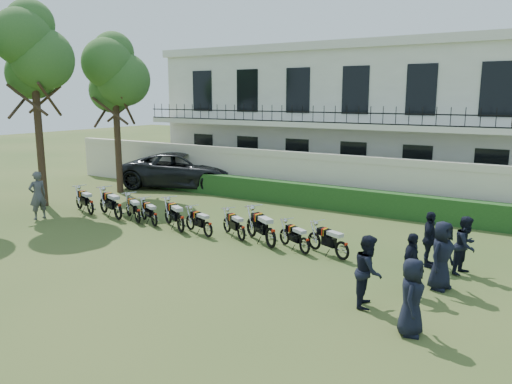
% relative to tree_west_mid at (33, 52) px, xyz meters
% --- Properties ---
extents(ground, '(100.00, 100.00, 0.00)m').
position_rel_tree_west_mid_xyz_m(ground, '(9.46, -1.00, -6.67)').
color(ground, '#345120').
rests_on(ground, ground).
extents(perimeter_wall, '(30.00, 0.35, 2.30)m').
position_rel_tree_west_mid_xyz_m(perimeter_wall, '(9.46, 7.00, -5.50)').
color(perimeter_wall, beige).
rests_on(perimeter_wall, ground).
extents(hedge, '(18.00, 0.60, 1.00)m').
position_rel_tree_west_mid_xyz_m(hedge, '(10.46, 6.20, -6.17)').
color(hedge, '#1A3F16').
rests_on(hedge, ground).
extents(building, '(20.40, 9.60, 7.40)m').
position_rel_tree_west_mid_xyz_m(building, '(9.46, 12.96, -2.96)').
color(building, silver).
rests_on(building, ground).
extents(tree_west_mid, '(3.40, 3.20, 8.82)m').
position_rel_tree_west_mid_xyz_m(tree_west_mid, '(0.00, 0.00, 0.00)').
color(tree_west_mid, '#473323').
rests_on(tree_west_mid, ground).
extents(tree_west_near, '(3.40, 3.20, 7.90)m').
position_rel_tree_west_mid_xyz_m(tree_west_near, '(0.50, 4.00, -0.78)').
color(tree_west_near, '#473323').
rests_on(tree_west_near, ground).
extents(motorcycle_0, '(1.88, 0.84, 1.07)m').
position_rel_tree_west_mid_xyz_m(motorcycle_0, '(3.20, -0.14, -6.18)').
color(motorcycle_0, black).
rests_on(motorcycle_0, ground).
extents(motorcycle_1, '(2.04, 0.91, 1.16)m').
position_rel_tree_west_mid_xyz_m(motorcycle_1, '(4.83, -0.14, -6.13)').
color(motorcycle_1, black).
rests_on(motorcycle_1, ground).
extents(motorcycle_2, '(1.68, 0.99, 1.02)m').
position_rel_tree_west_mid_xyz_m(motorcycle_2, '(5.87, -0.11, -6.20)').
color(motorcycle_2, black).
rests_on(motorcycle_2, ground).
extents(motorcycle_3, '(1.59, 0.88, 0.95)m').
position_rel_tree_west_mid_xyz_m(motorcycle_3, '(6.75, -0.13, -6.23)').
color(motorcycle_3, black).
rests_on(motorcycle_3, ground).
extents(motorcycle_4, '(1.80, 1.08, 1.10)m').
position_rel_tree_west_mid_xyz_m(motorcycle_4, '(8.13, -0.24, -6.16)').
color(motorcycle_4, black).
rests_on(motorcycle_4, ground).
extents(motorcycle_5, '(1.66, 0.74, 0.94)m').
position_rel_tree_west_mid_xyz_m(motorcycle_5, '(9.32, -0.19, -6.23)').
color(motorcycle_5, black).
rests_on(motorcycle_5, ground).
extents(motorcycle_6, '(1.54, 0.95, 0.94)m').
position_rel_tree_west_mid_xyz_m(motorcycle_6, '(10.55, 0.05, -6.23)').
color(motorcycle_6, black).
rests_on(motorcycle_6, ground).
extents(motorcycle_7, '(1.85, 1.22, 1.16)m').
position_rel_tree_west_mid_xyz_m(motorcycle_7, '(11.81, -0.14, -6.13)').
color(motorcycle_7, black).
rests_on(motorcycle_7, ground).
extents(motorcycle_8, '(1.52, 0.88, 0.92)m').
position_rel_tree_west_mid_xyz_m(motorcycle_8, '(13.01, -0.09, -6.25)').
color(motorcycle_8, black).
rests_on(motorcycle_8, ground).
extents(motorcycle_9, '(1.71, 0.84, 0.99)m').
position_rel_tree_west_mid_xyz_m(motorcycle_9, '(14.21, -0.01, -6.21)').
color(motorcycle_9, black).
rests_on(motorcycle_9, ground).
extents(suv, '(7.35, 5.12, 1.86)m').
position_rel_tree_west_mid_xyz_m(suv, '(2.33, 6.84, -5.74)').
color(suv, black).
rests_on(suv, ground).
extents(inspector, '(0.56, 0.76, 1.93)m').
position_rel_tree_west_mid_xyz_m(inspector, '(1.97, -1.65, -5.71)').
color(inspector, '#55565A').
rests_on(inspector, ground).
extents(officer_0, '(0.62, 0.86, 1.63)m').
position_rel_tree_west_mid_xyz_m(officer_0, '(17.21, -3.63, -5.85)').
color(officer_0, black).
rests_on(officer_0, ground).
extents(officer_1, '(0.84, 0.97, 1.70)m').
position_rel_tree_west_mid_xyz_m(officer_1, '(15.97, -2.71, -5.82)').
color(officer_1, black).
rests_on(officer_1, ground).
extents(officer_2, '(0.45, 0.95, 1.58)m').
position_rel_tree_west_mid_xyz_m(officer_2, '(16.64, -1.55, -5.88)').
color(officer_2, black).
rests_on(officer_2, ground).
extents(officer_3, '(0.78, 0.99, 1.77)m').
position_rel_tree_west_mid_xyz_m(officer_3, '(17.17, -0.73, -5.78)').
color(officer_3, black).
rests_on(officer_3, ground).
extents(officer_4, '(0.81, 0.93, 1.63)m').
position_rel_tree_west_mid_xyz_m(officer_4, '(17.50, 0.78, -5.86)').
color(officer_4, black).
rests_on(officer_4, ground).
extents(officer_5, '(0.51, 0.99, 1.62)m').
position_rel_tree_west_mid_xyz_m(officer_5, '(16.50, 0.85, -5.86)').
color(officer_5, black).
rests_on(officer_5, ground).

